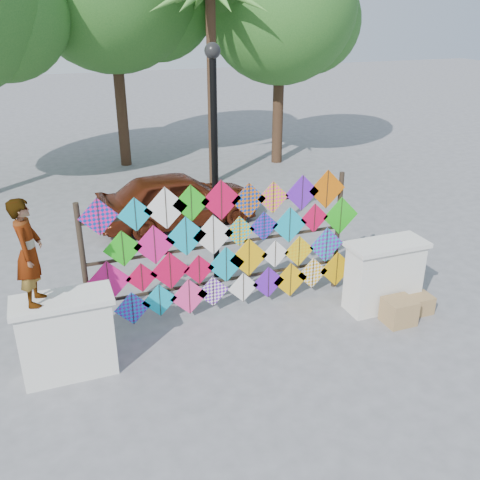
{
  "coord_description": "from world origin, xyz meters",
  "views": [
    {
      "loc": [
        -2.65,
        -7.17,
        5.02
      ],
      "look_at": [
        0.27,
        0.6,
        1.37
      ],
      "focal_mm": 40.0,
      "sensor_mm": 36.0,
      "label": 1
    }
  ],
  "objects_px": {
    "lamppost": "(214,145)",
    "vendor_woman": "(29,252)",
    "kite_rack": "(229,246)",
    "sedan": "(178,199)"
  },
  "relations": [
    {
      "from": "sedan",
      "to": "vendor_woman",
      "type": "bearing_deg",
      "value": 143.93
    },
    {
      "from": "kite_rack",
      "to": "vendor_woman",
      "type": "bearing_deg",
      "value": -163.54
    },
    {
      "from": "lamppost",
      "to": "vendor_woman",
      "type": "bearing_deg",
      "value": -146.44
    },
    {
      "from": "vendor_woman",
      "to": "lamppost",
      "type": "bearing_deg",
      "value": -43.9
    },
    {
      "from": "kite_rack",
      "to": "vendor_woman",
      "type": "relative_size",
      "value": 3.3
    },
    {
      "from": "kite_rack",
      "to": "lamppost",
      "type": "relative_size",
      "value": 1.12
    },
    {
      "from": "vendor_woman",
      "to": "sedan",
      "type": "relative_size",
      "value": 0.38
    },
    {
      "from": "lamppost",
      "to": "kite_rack",
      "type": "bearing_deg",
      "value": -98.35
    },
    {
      "from": "kite_rack",
      "to": "lamppost",
      "type": "xyz_separation_m",
      "value": [
        0.19,
        1.28,
        1.46
      ]
    },
    {
      "from": "kite_rack",
      "to": "sedan",
      "type": "height_order",
      "value": "kite_rack"
    }
  ]
}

